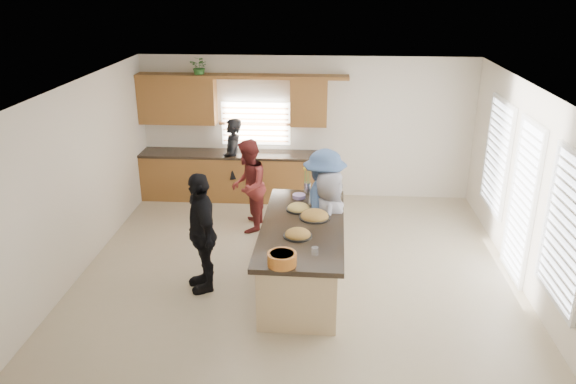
# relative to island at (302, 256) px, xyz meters

# --- Properties ---
(floor) EXTENTS (6.50, 6.50, 0.00)m
(floor) POSITION_rel_island_xyz_m (-0.09, 0.60, -0.45)
(floor) COLOR tan
(floor) RESTS_ON ground
(room_shell) EXTENTS (6.52, 6.02, 2.81)m
(room_shell) POSITION_rel_island_xyz_m (-0.09, 0.60, 1.45)
(room_shell) COLOR silver
(room_shell) RESTS_ON ground
(back_cabinetry) EXTENTS (4.08, 0.66, 2.46)m
(back_cabinetry) POSITION_rel_island_xyz_m (-1.56, 3.33, 0.46)
(back_cabinetry) COLOR brown
(back_cabinetry) RESTS_ON ground
(right_wall_glazing) EXTENTS (0.06, 4.00, 2.25)m
(right_wall_glazing) POSITION_rel_island_xyz_m (3.13, 0.46, 0.89)
(right_wall_glazing) COLOR white
(right_wall_glazing) RESTS_ON ground
(island) EXTENTS (1.20, 2.72, 0.95)m
(island) POSITION_rel_island_xyz_m (0.00, 0.00, 0.00)
(island) COLOR tan
(island) RESTS_ON ground
(platter_front) EXTENTS (0.38, 0.38, 0.16)m
(platter_front) POSITION_rel_island_xyz_m (-0.05, -0.40, 0.52)
(platter_front) COLOR black
(platter_front) RESTS_ON island
(platter_mid) EXTENTS (0.45, 0.45, 0.18)m
(platter_mid) POSITION_rel_island_xyz_m (0.16, 0.23, 0.53)
(platter_mid) COLOR black
(platter_mid) RESTS_ON island
(platter_back) EXTENTS (0.37, 0.37, 0.15)m
(platter_back) POSITION_rel_island_xyz_m (-0.09, 0.51, 0.52)
(platter_back) COLOR black
(platter_back) RESTS_ON island
(salad_bowl) EXTENTS (0.36, 0.36, 0.16)m
(salad_bowl) POSITION_rel_island_xyz_m (-0.20, -1.19, 0.58)
(salad_bowl) COLOR #BA6722
(salad_bowl) RESTS_ON island
(clear_cup) EXTENTS (0.09, 0.09, 0.10)m
(clear_cup) POSITION_rel_island_xyz_m (0.19, -0.90, 0.55)
(clear_cup) COLOR white
(clear_cup) RESTS_ON island
(plate_stack) EXTENTS (0.20, 0.20, 0.06)m
(plate_stack) POSITION_rel_island_xyz_m (-0.10, 1.00, 0.53)
(plate_stack) COLOR #BB98DE
(plate_stack) RESTS_ON island
(flower_vase) EXTENTS (0.14, 0.14, 0.44)m
(flower_vase) POSITION_rel_island_xyz_m (0.02, 1.25, 0.73)
(flower_vase) COLOR silver
(flower_vase) RESTS_ON island
(potted_plant) EXTENTS (0.43, 0.40, 0.39)m
(potted_plant) POSITION_rel_island_xyz_m (-2.11, 3.42, 2.14)
(potted_plant) COLOR #377A30
(potted_plant) RESTS_ON back_cabinetry
(woman_left_back) EXTENTS (0.47, 0.65, 1.66)m
(woman_left_back) POSITION_rel_island_xyz_m (-1.51, 3.20, 0.38)
(woman_left_back) COLOR black
(woman_left_back) RESTS_ON ground
(woman_left_mid) EXTENTS (0.63, 0.80, 1.63)m
(woman_left_mid) POSITION_rel_island_xyz_m (-1.02, 1.83, 0.36)
(woman_left_mid) COLOR maroon
(woman_left_mid) RESTS_ON ground
(woman_left_front) EXTENTS (0.80, 1.11, 1.75)m
(woman_left_front) POSITION_rel_island_xyz_m (-1.41, -0.19, 0.42)
(woman_left_front) COLOR black
(woman_left_front) RESTS_ON ground
(woman_right_back) EXTENTS (0.76, 1.21, 1.79)m
(woman_right_back) POSITION_rel_island_xyz_m (0.29, 0.83, 0.44)
(woman_right_back) COLOR #3B5581
(woman_right_back) RESTS_ON ground
(woman_right_front) EXTENTS (0.53, 0.78, 1.54)m
(woman_right_front) POSITION_rel_island_xyz_m (0.37, 0.60, 0.32)
(woman_right_front) COLOR gray
(woman_right_front) RESTS_ON ground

